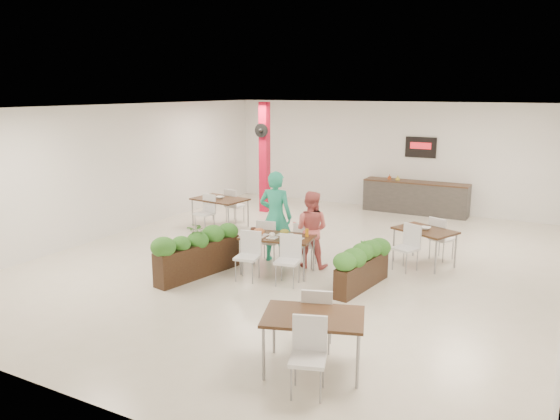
% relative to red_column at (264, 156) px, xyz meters
% --- Properties ---
extents(ground, '(12.00, 12.00, 0.00)m').
position_rel_red_column_xyz_m(ground, '(3.00, -3.79, -1.64)').
color(ground, beige).
rests_on(ground, ground).
extents(room_shell, '(10.10, 12.10, 3.22)m').
position_rel_red_column_xyz_m(room_shell, '(3.00, -3.79, 0.36)').
color(room_shell, white).
rests_on(room_shell, ground).
extents(red_column, '(0.40, 0.41, 3.20)m').
position_rel_red_column_xyz_m(red_column, '(0.00, 0.00, 0.00)').
color(red_column, '#B40C28').
rests_on(red_column, ground).
extents(service_counter, '(3.00, 0.64, 2.20)m').
position_rel_red_column_xyz_m(service_counter, '(4.00, 1.86, -1.15)').
color(service_counter, '#302E2B').
rests_on(service_counter, ground).
extents(main_table, '(1.51, 1.80, 0.92)m').
position_rel_red_column_xyz_m(main_table, '(2.98, -4.71, -1.01)').
color(main_table, black).
rests_on(main_table, ground).
extents(diner_man, '(0.76, 0.57, 1.92)m').
position_rel_red_column_xyz_m(diner_man, '(2.59, -4.05, -0.68)').
color(diner_man, '#27AB85').
rests_on(diner_man, ground).
extents(diner_woman, '(0.85, 0.71, 1.57)m').
position_rel_red_column_xyz_m(diner_woman, '(3.39, -4.05, -0.86)').
color(diner_woman, '#DD6562').
rests_on(diner_woman, ground).
extents(planter_left, '(0.73, 2.01, 1.07)m').
position_rel_red_column_xyz_m(planter_left, '(1.72, -5.60, -1.12)').
color(planter_left, black).
rests_on(planter_left, ground).
extents(planter_right, '(0.58, 1.70, 0.89)m').
position_rel_red_column_xyz_m(planter_right, '(4.75, -4.73, -1.16)').
color(planter_right, black).
rests_on(planter_right, ground).
extents(side_table_a, '(1.47, 1.66, 0.92)m').
position_rel_red_column_xyz_m(side_table_a, '(-0.14, -2.12, -1.00)').
color(side_table_a, black).
rests_on(side_table_a, ground).
extents(side_table_b, '(1.38, 1.65, 0.92)m').
position_rel_red_column_xyz_m(side_table_b, '(5.41, -2.83, -1.02)').
color(side_table_b, black).
rests_on(side_table_b, ground).
extents(side_table_c, '(1.48, 1.67, 0.92)m').
position_rel_red_column_xyz_m(side_table_c, '(5.21, -7.85, -1.01)').
color(side_table_c, black).
rests_on(side_table_c, ground).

